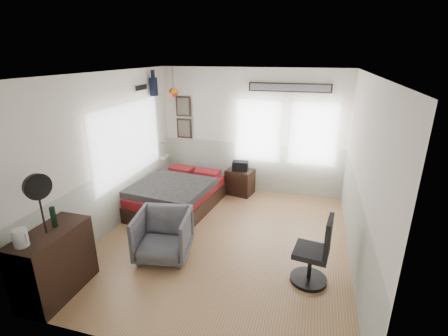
{
  "coord_description": "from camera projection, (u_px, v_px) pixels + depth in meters",
  "views": [
    {
      "loc": [
        1.28,
        -4.53,
        2.97
      ],
      "look_at": [
        -0.1,
        0.4,
        1.15
      ],
      "focal_mm": 26.0,
      "sensor_mm": 36.0,
      "label": 1
    }
  ],
  "objects": [
    {
      "name": "task_chair",
      "position": [
        315.0,
        256.0,
        4.32
      ],
      "size": [
        0.5,
        0.5,
        1.0
      ],
      "rotation": [
        0.0,
        0.0,
        -0.14
      ],
      "color": "black",
      "rests_on": "ground_plane"
    },
    {
      "name": "nightstand",
      "position": [
        240.0,
        182.0,
        7.18
      ],
      "size": [
        0.63,
        0.55,
        0.56
      ],
      "primitive_type": "cube",
      "rotation": [
        0.0,
        0.0,
        -0.21
      ],
      "color": "black",
      "rests_on": "ground_plane"
    },
    {
      "name": "kettle",
      "position": [
        20.0,
        238.0,
        3.65
      ],
      "size": [
        0.18,
        0.16,
        0.21
      ],
      "rotation": [
        0.0,
        0.0,
        0.15
      ],
      "color": "silver",
      "rests_on": "dresser"
    },
    {
      "name": "stand_fan",
      "position": [
        38.0,
        187.0,
        3.75
      ],
      "size": [
        0.18,
        0.31,
        0.78
      ],
      "rotation": [
        0.0,
        0.0,
        -0.35
      ],
      "color": "black",
      "rests_on": "dresser"
    },
    {
      "name": "bottle",
      "position": [
        53.0,
        217.0,
        4.05
      ],
      "size": [
        0.07,
        0.07,
        0.27
      ],
      "primitive_type": "cylinder",
      "color": "black",
      "rests_on": "dresser"
    },
    {
      "name": "room_shell",
      "position": [
        222.0,
        145.0,
        5.08
      ],
      "size": [
        4.02,
        4.52,
        2.71
      ],
      "color": "white",
      "rests_on": "ground_plane"
    },
    {
      "name": "bed",
      "position": [
        177.0,
        195.0,
        6.46
      ],
      "size": [
        1.53,
        2.02,
        0.6
      ],
      "rotation": [
        0.0,
        0.0,
        -0.12
      ],
      "color": "black",
      "rests_on": "ground_plane"
    },
    {
      "name": "armchair",
      "position": [
        163.0,
        235.0,
        4.91
      ],
      "size": [
        0.91,
        0.93,
        0.74
      ],
      "primitive_type": "imported",
      "rotation": [
        0.0,
        0.0,
        0.17
      ],
      "color": "#53545F",
      "rests_on": "ground_plane"
    },
    {
      "name": "ground_plane",
      "position": [
        223.0,
        241.0,
        5.43
      ],
      "size": [
        4.0,
        4.5,
        0.01
      ],
      "primitive_type": "cube",
      "color": "#A27446"
    },
    {
      "name": "wall_decor",
      "position": [
        198.0,
        97.0,
        6.79
      ],
      "size": [
        3.55,
        1.32,
        1.44
      ],
      "color": "#3B2A1D",
      "rests_on": "room_shell"
    },
    {
      "name": "black_bag",
      "position": [
        240.0,
        166.0,
        7.06
      ],
      "size": [
        0.35,
        0.24,
        0.2
      ],
      "primitive_type": "cube",
      "rotation": [
        0.0,
        0.0,
        0.08
      ],
      "color": "black",
      "rests_on": "nightstand"
    },
    {
      "name": "dresser",
      "position": [
        54.0,
        263.0,
        4.12
      ],
      "size": [
        0.48,
        1.0,
        0.9
      ],
      "primitive_type": "cube",
      "color": "black",
      "rests_on": "ground_plane"
    }
  ]
}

